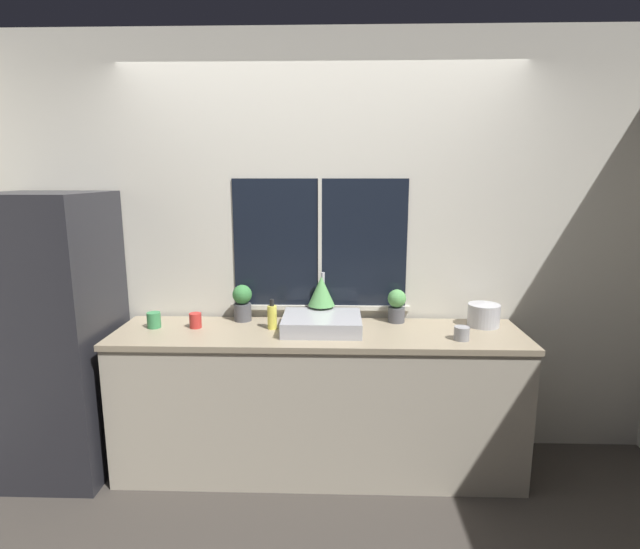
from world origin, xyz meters
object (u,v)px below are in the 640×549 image
(potted_plant_left, at_px, (242,302))
(kettle, at_px, (484,314))
(potted_plant_right, at_px, (397,305))
(potted_plant_center, at_px, (321,296))
(mug_green, at_px, (154,320))
(refrigerator, at_px, (55,336))
(mug_grey, at_px, (462,333))
(sink, at_px, (322,323))
(soap_bottle, at_px, (272,317))
(mug_red, at_px, (195,320))

(potted_plant_left, bearing_deg, kettle, -2.61)
(potted_plant_left, distance_m, potted_plant_right, 0.99)
(potted_plant_center, bearing_deg, potted_plant_left, 180.00)
(mug_green, bearing_deg, potted_plant_center, 9.33)
(refrigerator, xyz_separation_m, mug_grey, (2.43, -0.10, 0.07))
(refrigerator, height_order, mug_green, refrigerator)
(refrigerator, distance_m, kettle, 2.64)
(potted_plant_right, bearing_deg, refrigerator, -173.42)
(sink, distance_m, potted_plant_left, 0.55)
(potted_plant_right, xyz_separation_m, mug_green, (-1.51, -0.17, -0.06))
(potted_plant_center, bearing_deg, mug_grey, -23.04)
(soap_bottle, xyz_separation_m, mug_grey, (1.11, -0.18, -0.04))
(mug_grey, relative_size, mug_green, 0.90)
(sink, relative_size, mug_grey, 5.40)
(sink, xyz_separation_m, soap_bottle, (-0.30, 0.02, 0.03))
(potted_plant_center, bearing_deg, kettle, -3.92)
(sink, relative_size, mug_red, 5.11)
(potted_plant_left, height_order, mug_red, potted_plant_left)
(sink, relative_size, potted_plant_right, 2.22)
(mug_red, relative_size, mug_green, 0.95)
(refrigerator, distance_m, soap_bottle, 1.33)
(potted_plant_left, bearing_deg, mug_red, -148.22)
(sink, distance_m, kettle, 1.01)
(potted_plant_left, bearing_deg, mug_grey, -14.66)
(mug_green, bearing_deg, refrigerator, -172.91)
(potted_plant_center, relative_size, mug_green, 3.06)
(potted_plant_center, xyz_separation_m, mug_red, (-0.77, -0.16, -0.12))
(potted_plant_center, relative_size, soap_bottle, 1.60)
(refrigerator, xyz_separation_m, mug_red, (0.85, 0.08, 0.08))
(potted_plant_center, xyz_separation_m, mug_green, (-1.03, -0.17, -0.12))
(refrigerator, distance_m, potted_plant_center, 1.65)
(mug_grey, bearing_deg, potted_plant_left, 165.34)
(refrigerator, height_order, potted_plant_center, refrigerator)
(refrigerator, xyz_separation_m, soap_bottle, (1.32, 0.07, 0.11))
(refrigerator, height_order, sink, refrigerator)
(sink, distance_m, mug_grey, 0.82)
(potted_plant_left, bearing_deg, potted_plant_right, 0.00)
(potted_plant_center, xyz_separation_m, mug_grey, (0.81, -0.34, -0.13))
(sink, height_order, potted_plant_center, sink)
(mug_red, bearing_deg, soap_bottle, -0.71)
(potted_plant_center, distance_m, kettle, 1.02)
(sink, xyz_separation_m, mug_grey, (0.80, -0.16, -0.01))
(sink, relative_size, kettle, 2.41)
(potted_plant_right, distance_m, mug_red, 1.26)
(potted_plant_right, xyz_separation_m, mug_red, (-1.25, -0.16, -0.07))
(kettle, bearing_deg, mug_grey, -126.19)
(sink, height_order, potted_plant_left, sink)
(potted_plant_right, bearing_deg, kettle, -7.43)
(potted_plant_right, bearing_deg, soap_bottle, -167.73)
(refrigerator, bearing_deg, potted_plant_center, 8.51)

